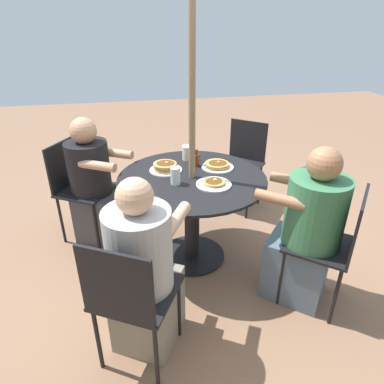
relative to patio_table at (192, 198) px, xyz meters
name	(u,v)px	position (x,y,z in m)	size (l,w,h in m)	color
ground_plane	(192,255)	(0.00, 0.00, -0.55)	(12.00, 12.00, 0.00)	#8C664C
patio_table	(192,198)	(0.00, 0.00, 0.00)	(1.12, 1.12, 0.73)	black
umbrella_pole	(192,112)	(0.00, 0.00, 0.67)	(0.05, 0.05, 2.44)	#846B4C
patio_chair_north	(333,241)	(-0.79, 0.68, -0.04)	(0.57, 0.57, 0.87)	black
diner_north	(306,235)	(-0.66, 0.57, -0.04)	(0.61, 0.60, 1.12)	slate
patio_chair_east	(243,159)	(-0.68, -0.79, -0.04)	(0.57, 0.57, 0.87)	black
patio_chair_south	(77,184)	(0.90, -0.52, -0.04)	(0.56, 0.56, 0.87)	black
diner_south	(94,187)	(0.76, -0.43, -0.05)	(0.57, 0.52, 1.10)	#3D3D42
patio_chair_west	(130,295)	(0.51, 0.91, -0.04)	(0.55, 0.55, 0.87)	black
diner_west	(144,275)	(0.43, 0.76, -0.04)	(0.53, 0.58, 1.12)	gray
pancake_plate_a	(166,167)	(0.18, -0.15, 0.21)	(0.25, 0.25, 0.08)	white
pancake_plate_b	(217,165)	(-0.23, -0.13, 0.20)	(0.25, 0.25, 0.05)	white
pancake_plate_c	(214,183)	(-0.12, 0.16, 0.19)	(0.25, 0.25, 0.04)	white
syrup_bottle	(196,159)	(-0.07, -0.20, 0.23)	(0.08, 0.06, 0.14)	#602D0F
coffee_cup	(188,153)	(-0.03, -0.35, 0.24)	(0.09, 0.09, 0.12)	beige
drinking_glass_a	(175,176)	(0.14, 0.09, 0.24)	(0.07, 0.07, 0.12)	silver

